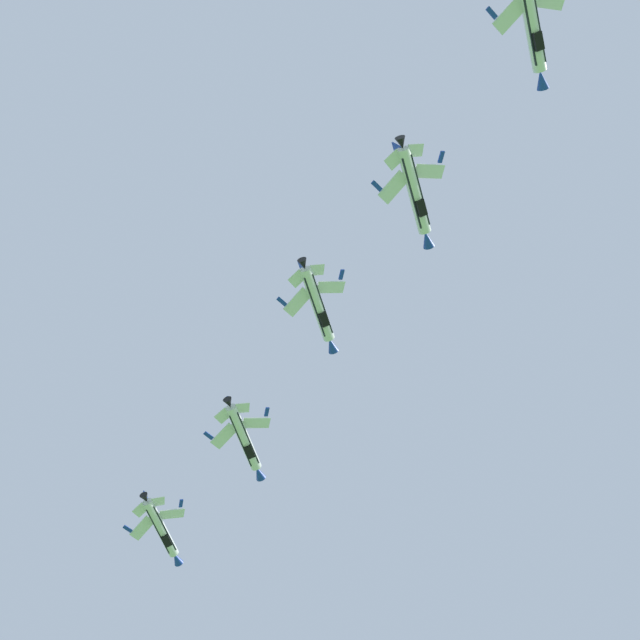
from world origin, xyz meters
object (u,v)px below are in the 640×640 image
(fighter_jet_left_outer, at_px, (415,193))
(fighter_jet_right_outer, at_px, (532,25))
(fighter_jet_lead, at_px, (161,529))
(fighter_jet_left_wing, at_px, (244,439))
(fighter_jet_right_wing, at_px, (318,306))

(fighter_jet_left_outer, xyz_separation_m, fighter_jet_right_outer, (3.23, -24.41, 1.52))
(fighter_jet_left_outer, bearing_deg, fighter_jet_right_outer, -41.66)
(fighter_jet_lead, bearing_deg, fighter_jet_right_outer, -41.38)
(fighter_jet_left_wing, xyz_separation_m, fighter_jet_right_wing, (1.37, -24.36, 3.10))
(fighter_jet_left_wing, xyz_separation_m, fighter_jet_right_outer, (8.10, -71.51, 0.43))
(fighter_jet_left_wing, relative_size, fighter_jet_right_outer, 1.00)
(fighter_jet_left_outer, bearing_deg, fighter_jet_lead, 138.72)
(fighter_jet_left_wing, height_order, fighter_jet_right_wing, fighter_jet_right_wing)
(fighter_jet_left_outer, distance_m, fighter_jet_right_outer, 24.67)
(fighter_jet_right_wing, distance_m, fighter_jet_right_outer, 47.70)
(fighter_jet_right_wing, height_order, fighter_jet_right_outer, fighter_jet_right_wing)
(fighter_jet_right_wing, xyz_separation_m, fighter_jet_right_outer, (6.73, -47.15, -2.68))
(fighter_jet_left_wing, distance_m, fighter_jet_right_wing, 24.60)
(fighter_jet_left_outer, height_order, fighter_jet_right_outer, fighter_jet_right_outer)
(fighter_jet_lead, bearing_deg, fighter_jet_left_outer, -41.28)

